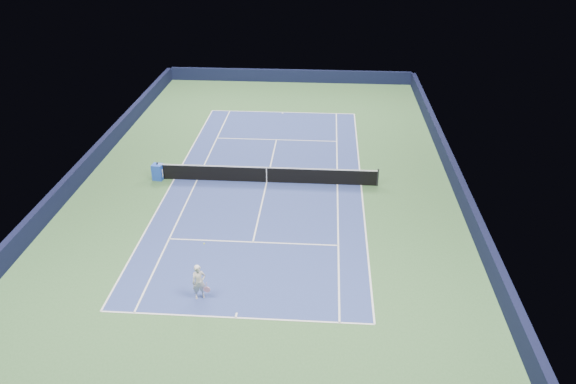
{
  "coord_description": "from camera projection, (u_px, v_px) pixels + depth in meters",
  "views": [
    {
      "loc": [
        3.3,
        -28.98,
        14.87
      ],
      "look_at": [
        1.46,
        -3.0,
        1.0
      ],
      "focal_mm": 35.0,
      "sensor_mm": 36.0,
      "label": 1
    }
  ],
  "objects": [
    {
      "name": "center_service_line",
      "position": [
        267.0,
        182.0,
        32.71
      ],
      "size": [
        0.08,
        12.8,
        0.0
      ],
      "primitive_type": "cube",
      "color": "white",
      "rests_on": "ground"
    },
    {
      "name": "service_line_far",
      "position": [
        276.0,
        140.0,
        38.34
      ],
      "size": [
        8.23,
        0.08,
        0.0
      ],
      "primitive_type": "cube",
      "color": "white",
      "rests_on": "ground"
    },
    {
      "name": "wall_right",
      "position": [
        456.0,
        180.0,
        31.78
      ],
      "size": [
        0.35,
        40.0,
        1.1
      ],
      "primitive_type": "cube",
      "color": "black",
      "rests_on": "ground"
    },
    {
      "name": "sideline_singles_left",
      "position": [
        197.0,
        180.0,
        32.97
      ],
      "size": [
        0.08,
        23.77,
        0.0
      ],
      "primitive_type": "cube",
      "color": "white",
      "rests_on": "ground"
    },
    {
      "name": "center_mark_near",
      "position": [
        236.0,
        315.0,
        22.38
      ],
      "size": [
        0.08,
        0.3,
        0.0
      ],
      "primitive_type": "cube",
      "color": "white",
      "rests_on": "ground"
    },
    {
      "name": "service_line_near",
      "position": [
        253.0,
        242.0,
        27.07
      ],
      "size": [
        8.23,
        0.08,
        0.0
      ],
      "primitive_type": "cube",
      "color": "white",
      "rests_on": "ground"
    },
    {
      "name": "tennis_net",
      "position": [
        267.0,
        174.0,
        32.48
      ],
      "size": [
        12.9,
        0.1,
        1.07
      ],
      "color": "black",
      "rests_on": "ground"
    },
    {
      "name": "wall_far",
      "position": [
        290.0,
        76.0,
        49.91
      ],
      "size": [
        22.0,
        0.35,
        1.1
      ],
      "primitive_type": "cube",
      "color": "black",
      "rests_on": "ground"
    },
    {
      "name": "center_mark_far",
      "position": [
        283.0,
        113.0,
        43.04
      ],
      "size": [
        0.08,
        0.3,
        0.0
      ],
      "primitive_type": "cube",
      "color": "white",
      "rests_on": "ground"
    },
    {
      "name": "sideline_singles_right",
      "position": [
        337.0,
        184.0,
        32.45
      ],
      "size": [
        0.08,
        23.77,
        0.0
      ],
      "primitive_type": "cube",
      "color": "white",
      "rests_on": "ground"
    },
    {
      "name": "ground",
      "position": [
        267.0,
        182.0,
        32.71
      ],
      "size": [
        40.0,
        40.0,
        0.0
      ],
      "primitive_type": "plane",
      "color": "#355B32",
      "rests_on": "ground"
    },
    {
      "name": "baseline_far",
      "position": [
        283.0,
        112.0,
        43.17
      ],
      "size": [
        10.97,
        0.08,
        0.0
      ],
      "primitive_type": "cube",
      "color": "white",
      "rests_on": "ground"
    },
    {
      "name": "sideline_doubles_right",
      "position": [
        361.0,
        185.0,
        32.37
      ],
      "size": [
        0.08,
        23.77,
        0.0
      ],
      "primitive_type": "cube",
      "color": "white",
      "rests_on": "ground"
    },
    {
      "name": "sideline_doubles_left",
      "position": [
        174.0,
        179.0,
        33.05
      ],
      "size": [
        0.08,
        23.77,
        0.0
      ],
      "primitive_type": "cube",
      "color": "white",
      "rests_on": "ground"
    },
    {
      "name": "wall_left",
      "position": [
        84.0,
        168.0,
        33.13
      ],
      "size": [
        0.35,
        40.0,
        1.1
      ],
      "primitive_type": "cube",
      "color": "black",
      "rests_on": "ground"
    },
    {
      "name": "baseline_near",
      "position": [
        236.0,
        318.0,
        22.25
      ],
      "size": [
        10.97,
        0.08,
        0.0
      ],
      "primitive_type": "cube",
      "color": "white",
      "rests_on": "ground"
    },
    {
      "name": "sponsor_cube",
      "position": [
        158.0,
        172.0,
        32.84
      ],
      "size": [
        0.66,
        0.61,
        0.96
      ],
      "color": "blue",
      "rests_on": "ground"
    },
    {
      "name": "tennis_player",
      "position": [
        199.0,
        282.0,
        23.01
      ],
      "size": [
        0.8,
        1.33,
        2.05
      ],
      "color": "silver",
      "rests_on": "ground"
    },
    {
      "name": "court_surface",
      "position": [
        267.0,
        182.0,
        32.71
      ],
      "size": [
        10.97,
        23.77,
        0.01
      ],
      "primitive_type": "cube",
      "color": "navy",
      "rests_on": "ground"
    }
  ]
}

